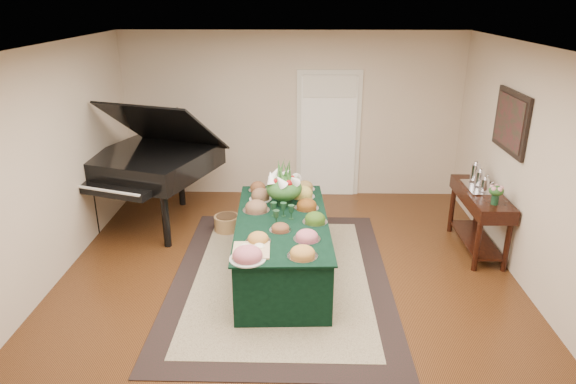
{
  "coord_description": "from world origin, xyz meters",
  "views": [
    {
      "loc": [
        0.14,
        -5.29,
        3.21
      ],
      "look_at": [
        0.0,
        0.3,
        1.05
      ],
      "focal_mm": 32.0,
      "sensor_mm": 36.0,
      "label": 1
    }
  ],
  "objects_px": {
    "floral_centerpiece": "(284,184)",
    "mahogany_sideboard": "(480,205)",
    "grand_piano": "(152,162)",
    "buffet_table": "(282,247)"
  },
  "relations": [
    {
      "from": "buffet_table",
      "to": "mahogany_sideboard",
      "type": "bearing_deg",
      "value": 15.83
    },
    {
      "from": "grand_piano",
      "to": "mahogany_sideboard",
      "type": "relative_size",
      "value": 1.63
    },
    {
      "from": "buffet_table",
      "to": "floral_centerpiece",
      "type": "xyz_separation_m",
      "value": [
        0.01,
        0.46,
        0.64
      ]
    },
    {
      "from": "floral_centerpiece",
      "to": "grand_piano",
      "type": "distance_m",
      "value": 2.22
    },
    {
      "from": "mahogany_sideboard",
      "to": "buffet_table",
      "type": "bearing_deg",
      "value": -164.17
    },
    {
      "from": "floral_centerpiece",
      "to": "buffet_table",
      "type": "bearing_deg",
      "value": -91.39
    },
    {
      "from": "grand_piano",
      "to": "floral_centerpiece",
      "type": "bearing_deg",
      "value": -28.31
    },
    {
      "from": "floral_centerpiece",
      "to": "mahogany_sideboard",
      "type": "bearing_deg",
      "value": 5.88
    },
    {
      "from": "buffet_table",
      "to": "floral_centerpiece",
      "type": "bearing_deg",
      "value": 88.61
    },
    {
      "from": "grand_piano",
      "to": "mahogany_sideboard",
      "type": "bearing_deg",
      "value": -9.92
    }
  ]
}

